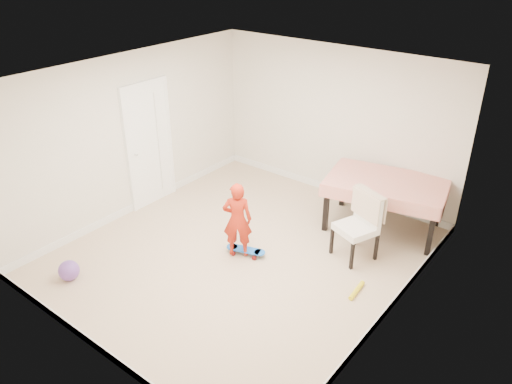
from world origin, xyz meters
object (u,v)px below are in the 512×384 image
Objects in this scene: dining_chair at (356,227)px; balloon at (69,271)px; skateboard at (246,252)px; child at (237,222)px; dining_table at (384,205)px.

dining_chair is 3.96m from balloon.
skateboard is at bearing 51.86° from balloon.
child is 4.03× the size of balloon.
child reaches higher than balloon.
balloon is (-2.73, -3.81, -0.28)m from dining_table.
dining_table is 1.76× the size of dining_chair.
dining_table is at bearing 113.17° from dining_chair.
dining_chair is 1.66m from child.
dining_chair is at bearing -100.64° from dining_table.
balloon is at bearing -137.81° from dining_table.
dining_chair is 1.70× the size of skateboard.
dining_table is at bearing 54.45° from balloon.
skateboard is 2.44m from balloon.
dining_chair is (0.03, -0.98, 0.09)m from dining_table.
child is at bearing -121.26° from dining_chair.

